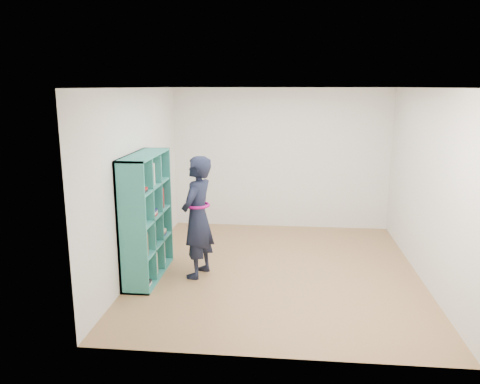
# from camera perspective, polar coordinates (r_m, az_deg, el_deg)

# --- Properties ---
(floor) EXTENTS (4.50, 4.50, 0.00)m
(floor) POSITION_cam_1_polar(r_m,az_deg,el_deg) (6.91, 4.53, -9.54)
(floor) COLOR #9C7547
(floor) RESTS_ON ground
(ceiling) EXTENTS (4.50, 4.50, 0.00)m
(ceiling) POSITION_cam_1_polar(r_m,az_deg,el_deg) (6.40, 4.95, 12.55)
(ceiling) COLOR white
(ceiling) RESTS_ON wall_back
(wall_left) EXTENTS (0.02, 4.50, 2.60)m
(wall_left) POSITION_cam_1_polar(r_m,az_deg,el_deg) (6.86, -12.22, 1.39)
(wall_left) COLOR silver
(wall_left) RESTS_ON floor
(wall_right) EXTENTS (0.02, 4.50, 2.60)m
(wall_right) POSITION_cam_1_polar(r_m,az_deg,el_deg) (6.80, 21.82, 0.66)
(wall_right) COLOR silver
(wall_right) RESTS_ON floor
(wall_back) EXTENTS (4.00, 0.02, 2.60)m
(wall_back) POSITION_cam_1_polar(r_m,az_deg,el_deg) (8.75, 5.01, 4.04)
(wall_back) COLOR silver
(wall_back) RESTS_ON floor
(wall_front) EXTENTS (4.00, 0.02, 2.60)m
(wall_front) POSITION_cam_1_polar(r_m,az_deg,el_deg) (4.35, 4.16, -4.90)
(wall_front) COLOR silver
(wall_front) RESTS_ON floor
(bookshelf) EXTENTS (0.38, 1.30, 1.74)m
(bookshelf) POSITION_cam_1_polar(r_m,az_deg,el_deg) (6.58, -11.57, -3.13)
(bookshelf) COLOR #298077
(bookshelf) RESTS_ON floor
(person) EXTENTS (0.56, 0.71, 1.71)m
(person) POSITION_cam_1_polar(r_m,az_deg,el_deg) (6.49, -5.20, -3.06)
(person) COLOR black
(person) RESTS_ON floor
(smartphone) EXTENTS (0.04, 0.09, 0.12)m
(smartphone) POSITION_cam_1_polar(r_m,az_deg,el_deg) (6.58, -5.97, -1.84)
(smartphone) COLOR silver
(smartphone) RESTS_ON person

